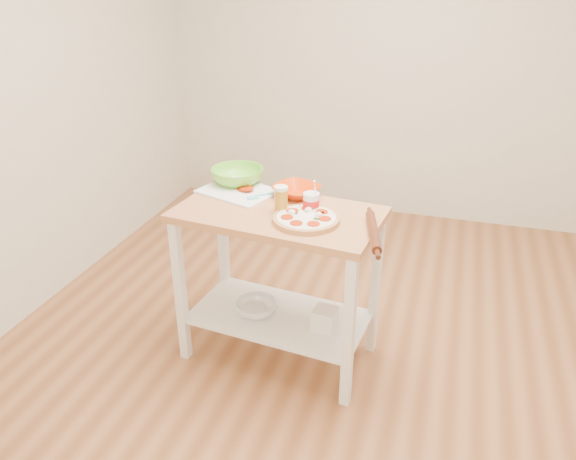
% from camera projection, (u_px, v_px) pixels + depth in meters
% --- Properties ---
extents(room_shell, '(4.04, 4.54, 2.74)m').
position_uv_depth(room_shell, '(347.00, 132.00, 2.57)').
color(room_shell, '#985F38').
rests_on(room_shell, ground).
extents(prep_island, '(1.10, 0.68, 0.90)m').
position_uv_depth(prep_island, '(278.00, 255.00, 2.99)').
color(prep_island, '#BE7F4E').
rests_on(prep_island, ground).
extents(pizza, '(0.33, 0.33, 0.05)m').
position_uv_depth(pizza, '(306.00, 218.00, 2.76)').
color(pizza, tan).
rests_on(pizza, prep_island).
extents(cutting_board, '(0.47, 0.41, 0.04)m').
position_uv_depth(cutting_board, '(239.00, 191.00, 3.11)').
color(cutting_board, white).
rests_on(cutting_board, prep_island).
extents(spatula, '(0.12, 0.13, 0.01)m').
position_uv_depth(spatula, '(259.00, 196.00, 3.02)').
color(spatula, '#55D2D4').
rests_on(spatula, cutting_board).
extents(knife, '(0.27, 0.06, 0.01)m').
position_uv_depth(knife, '(233.00, 181.00, 3.22)').
color(knife, silver).
rests_on(knife, cutting_board).
extents(orange_bowl, '(0.31, 0.31, 0.06)m').
position_uv_depth(orange_bowl, '(296.00, 191.00, 3.05)').
color(orange_bowl, '#D73A06').
rests_on(orange_bowl, prep_island).
extents(green_bowl, '(0.33, 0.33, 0.09)m').
position_uv_depth(green_bowl, '(237.00, 176.00, 3.20)').
color(green_bowl, '#6BC532').
rests_on(green_bowl, prep_island).
extents(beer_pint, '(0.07, 0.07, 0.14)m').
position_uv_depth(beer_pint, '(281.00, 199.00, 2.83)').
color(beer_pint, '#B3801B').
rests_on(beer_pint, prep_island).
extents(yogurt_tub, '(0.08, 0.08, 0.18)m').
position_uv_depth(yogurt_tub, '(311.00, 202.00, 2.85)').
color(yogurt_tub, white).
rests_on(yogurt_tub, prep_island).
extents(rolling_pin, '(0.14, 0.39, 0.05)m').
position_uv_depth(rolling_pin, '(373.00, 232.00, 2.61)').
color(rolling_pin, '#532413').
rests_on(rolling_pin, prep_island).
extents(shelf_glass_bowl, '(0.27, 0.27, 0.07)m').
position_uv_depth(shelf_glass_bowl, '(256.00, 308.00, 3.16)').
color(shelf_glass_bowl, silver).
rests_on(shelf_glass_bowl, prep_island).
extents(shelf_bin, '(0.13, 0.13, 0.12)m').
position_uv_depth(shelf_bin, '(325.00, 319.00, 3.02)').
color(shelf_bin, white).
rests_on(shelf_bin, prep_island).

